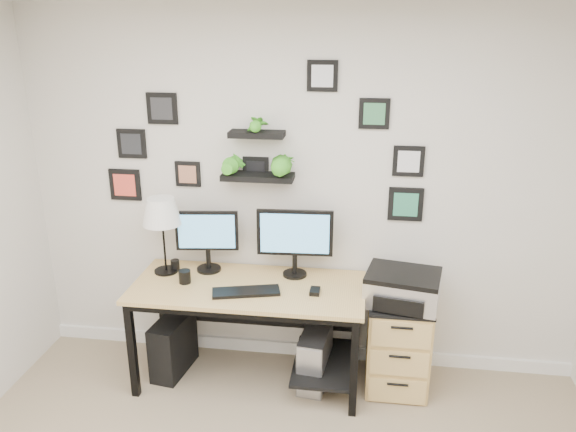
% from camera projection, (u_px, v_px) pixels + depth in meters
% --- Properties ---
extents(room, '(4.00, 4.00, 4.00)m').
position_uv_depth(room, '(301.00, 349.00, 4.38)').
color(room, tan).
rests_on(room, ground).
extents(desk, '(1.60, 0.70, 0.75)m').
position_uv_depth(desk, '(255.00, 299.00, 3.93)').
color(desk, tan).
rests_on(desk, ground).
extents(monitor_left, '(0.45, 0.20, 0.46)m').
position_uv_depth(monitor_left, '(207.00, 236.00, 4.00)').
color(monitor_left, black).
rests_on(monitor_left, desk).
extents(monitor_right, '(0.53, 0.18, 0.49)m').
position_uv_depth(monitor_right, '(295.00, 237.00, 3.91)').
color(monitor_right, black).
rests_on(monitor_right, desk).
extents(keyboard, '(0.47, 0.25, 0.02)m').
position_uv_depth(keyboard, '(246.00, 292.00, 3.75)').
color(keyboard, black).
rests_on(keyboard, desk).
extents(mouse, '(0.07, 0.10, 0.03)m').
position_uv_depth(mouse, '(315.00, 291.00, 3.74)').
color(mouse, black).
rests_on(mouse, desk).
extents(table_lamp, '(0.27, 0.27, 0.56)m').
position_uv_depth(table_lamp, '(162.00, 213.00, 3.92)').
color(table_lamp, black).
rests_on(table_lamp, desk).
extents(mug, '(0.08, 0.08, 0.09)m').
position_uv_depth(mug, '(185.00, 277.00, 3.88)').
color(mug, black).
rests_on(mug, desk).
extents(pen_cup, '(0.06, 0.06, 0.08)m').
position_uv_depth(pen_cup, '(175.00, 265.00, 4.08)').
color(pen_cup, black).
rests_on(pen_cup, desk).
extents(pc_tower_black, '(0.25, 0.45, 0.42)m').
position_uv_depth(pc_tower_black, '(173.00, 345.00, 4.13)').
color(pc_tower_black, black).
rests_on(pc_tower_black, ground).
extents(pc_tower_grey, '(0.23, 0.43, 0.41)m').
position_uv_depth(pc_tower_grey, '(315.00, 358.00, 3.99)').
color(pc_tower_grey, gray).
rests_on(pc_tower_grey, ground).
extents(file_cabinet, '(0.43, 0.53, 0.67)m').
position_uv_depth(file_cabinet, '(397.00, 342.00, 3.95)').
color(file_cabinet, tan).
rests_on(file_cabinet, ground).
extents(printer, '(0.54, 0.46, 0.22)m').
position_uv_depth(printer, '(403.00, 288.00, 3.76)').
color(printer, silver).
rests_on(printer, file_cabinet).
extents(wall_decor, '(2.27, 0.18, 1.08)m').
position_uv_depth(wall_decor, '(260.00, 150.00, 3.84)').
color(wall_decor, black).
rests_on(wall_decor, ground).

